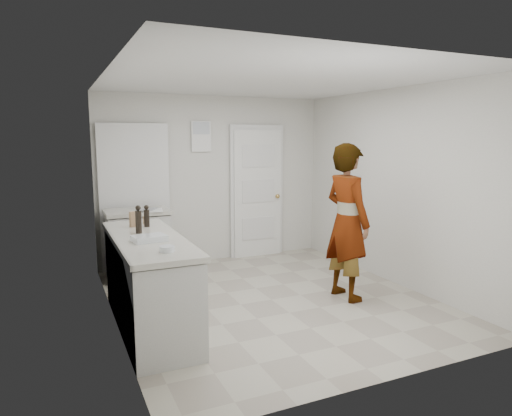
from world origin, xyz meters
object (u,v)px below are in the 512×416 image
cake_mix_box (134,219)px  oil_cruet_a (147,216)px  person (347,222)px  egg_bowl (167,249)px  spice_jar (145,220)px  oil_cruet_b (138,220)px  baking_dish (149,238)px

cake_mix_box → oil_cruet_a: bearing=-45.6°
person → egg_bowl: size_ratio=14.28×
cake_mix_box → egg_bowl: size_ratio=1.31×
spice_jar → egg_bowl: 1.36m
oil_cruet_a → oil_cruet_b: oil_cruet_b is taller
oil_cruet_b → baking_dish: 0.42m
spice_jar → cake_mix_box: bearing=-137.8°
person → oil_cruet_b: (-2.33, 0.29, 0.15)m
person → cake_mix_box: bearing=69.1°
person → oil_cruet_a: 2.27m
oil_cruet_a → oil_cruet_b: size_ratio=0.84×
oil_cruet_b → egg_bowl: (0.08, -0.87, -0.11)m
egg_bowl → oil_cruet_a: bearing=87.2°
spice_jar → oil_cruet_a: 0.20m
cake_mix_box → oil_cruet_a: 0.14m
cake_mix_box → spice_jar: (0.14, 0.13, -0.04)m
cake_mix_box → oil_cruet_b: (-0.02, -0.37, 0.05)m
person → spice_jar: 2.31m
oil_cruet_a → oil_cruet_b: 0.34m
baking_dish → egg_bowl: size_ratio=2.58×
spice_jar → egg_bowl: bearing=-93.2°
cake_mix_box → oil_cruet_b: 0.37m
spice_jar → egg_bowl: (-0.08, -1.36, -0.02)m
person → baking_dish: person is taller
oil_cruet_b → cake_mix_box: bearing=87.0°
cake_mix_box → baking_dish: bearing=-108.8°
cake_mix_box → spice_jar: bearing=22.9°
spice_jar → oil_cruet_b: 0.52m
person → oil_cruet_a: (-2.19, 0.59, 0.13)m
spice_jar → baking_dish: spice_jar is taller
person → egg_bowl: bearing=99.3°
person → oil_cruet_b: size_ratio=6.39×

